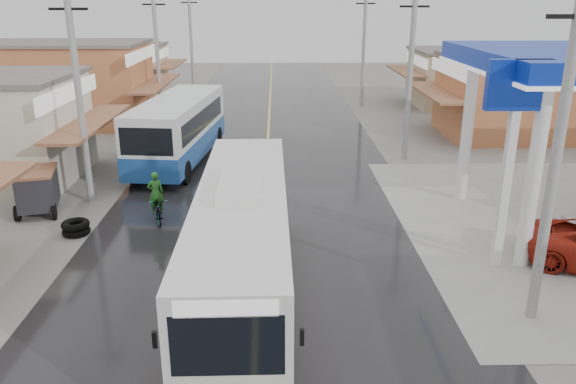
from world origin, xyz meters
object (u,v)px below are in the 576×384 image
object	(u,v)px
coach_bus	(243,243)
tyre_stack	(76,228)
second_bus	(179,129)
cyclist	(158,205)
tricycle_near	(37,189)

from	to	relation	value
coach_bus	tyre_stack	size ratio (longest dim) A/B	11.45
coach_bus	tyre_stack	world-z (taller)	coach_bus
second_bus	tyre_stack	bearing A→B (deg)	-97.38
cyclist	tyre_stack	distance (m)	2.89
cyclist	coach_bus	bearing A→B (deg)	-74.16
coach_bus	tyre_stack	bearing A→B (deg)	142.70
second_bus	tricycle_near	distance (m)	8.08
tricycle_near	tyre_stack	bearing A→B (deg)	-60.03
coach_bus	tricycle_near	distance (m)	10.53
cyclist	tyre_stack	size ratio (longest dim) A/B	2.02
cyclist	tyre_stack	bearing A→B (deg)	-171.88
coach_bus	tricycle_near	size ratio (longest dim) A/B	4.76
tricycle_near	cyclist	bearing A→B (deg)	-26.05
cyclist	tricycle_near	world-z (taller)	cyclist
second_bus	cyclist	distance (m)	7.88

